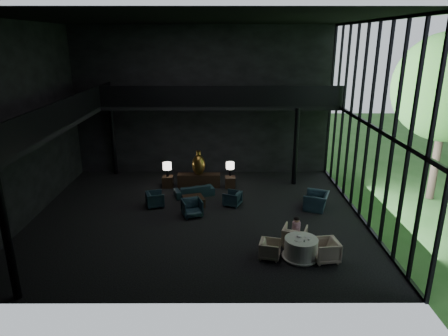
{
  "coord_description": "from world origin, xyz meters",
  "views": [
    {
      "loc": [
        1.07,
        -15.75,
        7.29
      ],
      "look_at": [
        1.11,
        0.5,
        2.01
      ],
      "focal_mm": 32.0,
      "sensor_mm": 36.0,
      "label": 1
    }
  ],
  "objects_px": {
    "bronze_urn": "(199,164)",
    "dining_chair_east": "(326,248)",
    "table_lamp_left": "(167,167)",
    "lounge_armchair_west": "(155,199)",
    "dining_chair_north": "(295,234)",
    "console": "(199,180)",
    "side_table_right": "(230,182)",
    "window_armchair": "(317,198)",
    "side_table_left": "(168,182)",
    "table_lamp_right": "(230,166)",
    "dining_chair_west": "(270,249)",
    "lounge_armchair_east": "(232,198)",
    "sofa": "(194,189)",
    "dining_table": "(301,250)",
    "lounge_armchair_south": "(192,206)",
    "child": "(296,225)",
    "coffee_table": "(194,201)"
  },
  "relations": [
    {
      "from": "child",
      "to": "side_table_left",
      "type": "bearing_deg",
      "value": -47.39
    },
    {
      "from": "lounge_armchair_south",
      "to": "dining_chair_north",
      "type": "bearing_deg",
      "value": -51.58
    },
    {
      "from": "console",
      "to": "dining_chair_west",
      "type": "distance_m",
      "value": 7.58
    },
    {
      "from": "bronze_urn",
      "to": "dining_chair_east",
      "type": "height_order",
      "value": "bronze_urn"
    },
    {
      "from": "window_armchair",
      "to": "dining_chair_east",
      "type": "xyz_separation_m",
      "value": [
        -0.67,
        -4.4,
        -0.08
      ]
    },
    {
      "from": "dining_chair_north",
      "to": "window_armchair",
      "type": "bearing_deg",
      "value": -93.74
    },
    {
      "from": "lounge_armchair_west",
      "to": "dining_chair_west",
      "type": "xyz_separation_m",
      "value": [
        4.72,
        -4.47,
        -0.06
      ]
    },
    {
      "from": "lounge_armchair_east",
      "to": "dining_chair_east",
      "type": "distance_m",
      "value": 5.69
    },
    {
      "from": "table_lamp_right",
      "to": "window_armchair",
      "type": "bearing_deg",
      "value": -37.72
    },
    {
      "from": "table_lamp_left",
      "to": "sofa",
      "type": "bearing_deg",
      "value": -39.45
    },
    {
      "from": "dining_table",
      "to": "dining_chair_north",
      "type": "xyz_separation_m",
      "value": [
        -0.07,
        0.9,
        0.13
      ]
    },
    {
      "from": "console",
      "to": "lounge_armchair_south",
      "type": "height_order",
      "value": "lounge_armchair_south"
    },
    {
      "from": "bronze_urn",
      "to": "child",
      "type": "relative_size",
      "value": 1.91
    },
    {
      "from": "table_lamp_left",
      "to": "lounge_armchair_west",
      "type": "xyz_separation_m",
      "value": [
        -0.25,
        -2.5,
        -0.72
      ]
    },
    {
      "from": "lounge_armchair_east",
      "to": "lounge_armchair_south",
      "type": "relative_size",
      "value": 0.78
    },
    {
      "from": "console",
      "to": "bronze_urn",
      "type": "distance_m",
      "value": 0.88
    },
    {
      "from": "side_table_right",
      "to": "window_armchair",
      "type": "distance_m",
      "value": 4.69
    },
    {
      "from": "dining_chair_north",
      "to": "lounge_armchair_west",
      "type": "bearing_deg",
      "value": -11.28
    },
    {
      "from": "side_table_left",
      "to": "table_lamp_right",
      "type": "height_order",
      "value": "table_lamp_right"
    },
    {
      "from": "window_armchair",
      "to": "dining_chair_north",
      "type": "bearing_deg",
      "value": -3.78
    },
    {
      "from": "dining_chair_north",
      "to": "dining_chair_east",
      "type": "bearing_deg",
      "value": 151.19
    },
    {
      "from": "table_lamp_right",
      "to": "sofa",
      "type": "xyz_separation_m",
      "value": [
        -1.77,
        -1.36,
        -0.74
      ]
    },
    {
      "from": "dining_chair_east",
      "to": "dining_table",
      "type": "bearing_deg",
      "value": -107.61
    },
    {
      "from": "console",
      "to": "dining_table",
      "type": "xyz_separation_m",
      "value": [
        3.93,
        -7.06,
        -0.02
      ]
    },
    {
      "from": "side_table_right",
      "to": "lounge_armchair_east",
      "type": "bearing_deg",
      "value": -88.53
    },
    {
      "from": "console",
      "to": "side_table_right",
      "type": "height_order",
      "value": "console"
    },
    {
      "from": "side_table_left",
      "to": "lounge_armchair_west",
      "type": "bearing_deg",
      "value": -95.71
    },
    {
      "from": "console",
      "to": "table_lamp_right",
      "type": "relative_size",
      "value": 3.08
    },
    {
      "from": "bronze_urn",
      "to": "dining_chair_north",
      "type": "bearing_deg",
      "value": -57.66
    },
    {
      "from": "lounge_armchair_south",
      "to": "dining_table",
      "type": "distance_m",
      "value": 5.33
    },
    {
      "from": "lounge_armchair_west",
      "to": "window_armchair",
      "type": "height_order",
      "value": "window_armchair"
    },
    {
      "from": "console",
      "to": "lounge_armchair_south",
      "type": "bearing_deg",
      "value": -91.51
    },
    {
      "from": "console",
      "to": "side_table_left",
      "type": "xyz_separation_m",
      "value": [
        -1.6,
        -0.03,
        -0.05
      ]
    },
    {
      "from": "bronze_urn",
      "to": "dining_chair_north",
      "type": "distance_m",
      "value": 7.26
    },
    {
      "from": "lounge_armchair_south",
      "to": "dining_table",
      "type": "xyz_separation_m",
      "value": [
        4.02,
        -3.49,
        -0.12
      ]
    },
    {
      "from": "table_lamp_right",
      "to": "dining_chair_west",
      "type": "height_order",
      "value": "table_lamp_right"
    },
    {
      "from": "dining_table",
      "to": "dining_chair_north",
      "type": "relative_size",
      "value": 1.43
    },
    {
      "from": "side_table_left",
      "to": "lounge_armchair_east",
      "type": "height_order",
      "value": "lounge_armchair_east"
    },
    {
      "from": "window_armchair",
      "to": "dining_chair_north",
      "type": "relative_size",
      "value": 1.35
    },
    {
      "from": "coffee_table",
      "to": "bronze_urn",
      "type": "bearing_deg",
      "value": 87.16
    },
    {
      "from": "sofa",
      "to": "console",
      "type": "bearing_deg",
      "value": -117.33
    },
    {
      "from": "lounge_armchair_east",
      "to": "console",
      "type": "bearing_deg",
      "value": -122.56
    },
    {
      "from": "sofa",
      "to": "lounge_armchair_west",
      "type": "xyz_separation_m",
      "value": [
        -1.68,
        -1.32,
        0.05
      ]
    },
    {
      "from": "table_lamp_left",
      "to": "child",
      "type": "xyz_separation_m",
      "value": [
        5.53,
        -5.99,
        -0.33
      ]
    },
    {
      "from": "bronze_urn",
      "to": "lounge_armchair_east",
      "type": "distance_m",
      "value": 3.02
    },
    {
      "from": "table_lamp_left",
      "to": "dining_chair_west",
      "type": "relative_size",
      "value": 1.12
    },
    {
      "from": "bronze_urn",
      "to": "lounge_armchair_east",
      "type": "relative_size",
      "value": 1.79
    },
    {
      "from": "bronze_urn",
      "to": "dining_chair_west",
      "type": "bearing_deg",
      "value": -67.6
    },
    {
      "from": "side_table_right",
      "to": "table_lamp_right",
      "type": "bearing_deg",
      "value": 90.0
    },
    {
      "from": "lounge_armchair_east",
      "to": "dining_table",
      "type": "relative_size",
      "value": 0.54
    }
  ]
}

